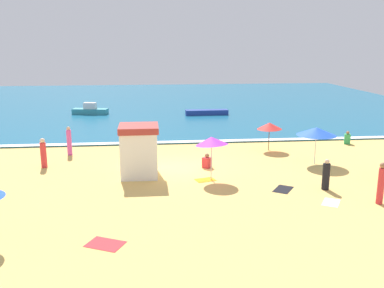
# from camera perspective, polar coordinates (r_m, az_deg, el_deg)

# --- Properties ---
(ground_plane) EXTENTS (60.00, 60.00, 0.00)m
(ground_plane) POSITION_cam_1_polar(r_m,az_deg,el_deg) (24.34, -1.24, -3.27)
(ground_plane) COLOR #EDBC60
(ocean_water) EXTENTS (60.00, 44.00, 0.10)m
(ocean_water) POSITION_cam_1_polar(r_m,az_deg,el_deg) (51.75, -3.82, 5.65)
(ocean_water) COLOR #196084
(ocean_water) RESTS_ON ground_plane
(wave_breaker_foam) EXTENTS (57.00, 0.70, 0.01)m
(wave_breaker_foam) POSITION_cam_1_polar(r_m,az_deg,el_deg) (30.39, -2.22, 0.30)
(wave_breaker_foam) COLOR white
(wave_breaker_foam) RESTS_ON ocean_water
(lifeguard_cabana) EXTENTS (2.07, 2.03, 2.78)m
(lifeguard_cabana) POSITION_cam_1_polar(r_m,az_deg,el_deg) (22.76, -7.11, -0.86)
(lifeguard_cabana) COLOR white
(lifeguard_cabana) RESTS_ON ground_plane
(beach_umbrella_1) EXTENTS (1.84, 1.83, 1.90)m
(beach_umbrella_1) POSITION_cam_1_polar(r_m,az_deg,el_deg) (28.54, 10.37, 2.41)
(beach_umbrella_1) COLOR #4C3823
(beach_umbrella_1) RESTS_ON ground_plane
(beach_umbrella_3) EXTENTS (2.40, 2.40, 2.39)m
(beach_umbrella_3) POSITION_cam_1_polar(r_m,az_deg,el_deg) (21.81, 2.63, 0.43)
(beach_umbrella_3) COLOR silver
(beach_umbrella_3) RESTS_ON ground_plane
(beach_umbrella_4) EXTENTS (2.79, 2.78, 2.20)m
(beach_umbrella_4) POSITION_cam_1_polar(r_m,az_deg,el_deg) (25.83, 16.39, 1.65)
(beach_umbrella_4) COLOR silver
(beach_umbrella_4) RESTS_ON ground_plane
(beachgoer_0) EXTENTS (0.50, 0.50, 1.54)m
(beachgoer_0) POSITION_cam_1_polar(r_m,az_deg,el_deg) (21.68, 17.57, -4.05)
(beachgoer_0) COLOR black
(beachgoer_0) RESTS_ON ground_plane
(beachgoer_1) EXTENTS (0.51, 0.51, 0.93)m
(beachgoer_1) POSITION_cam_1_polar(r_m,az_deg,el_deg) (32.09, 20.15, 0.72)
(beachgoer_1) COLOR green
(beachgoer_1) RESTS_ON ground_plane
(beachgoer_2) EXTENTS (0.43, 0.43, 1.72)m
(beachgoer_2) POSITION_cam_1_polar(r_m,az_deg,el_deg) (25.74, -19.34, -1.21)
(beachgoer_2) COLOR red
(beachgoer_2) RESTS_ON ground_plane
(beachgoer_3) EXTENTS (0.33, 0.33, 1.91)m
(beachgoer_3) POSITION_cam_1_polar(r_m,az_deg,el_deg) (20.57, 24.07, -4.86)
(beachgoer_3) COLOR red
(beachgoer_3) RESTS_ON ground_plane
(beachgoer_4) EXTENTS (0.60, 0.60, 0.85)m
(beachgoer_4) POSITION_cam_1_polar(r_m,az_deg,el_deg) (24.38, 2.03, -2.38)
(beachgoer_4) COLOR red
(beachgoer_4) RESTS_ON ground_plane
(beachgoer_6) EXTENTS (0.40, 0.40, 1.86)m
(beachgoer_6) POSITION_cam_1_polar(r_m,az_deg,el_deg) (28.09, -16.18, 0.33)
(beachgoer_6) COLOR #D84CA5
(beachgoer_6) RESTS_ON ground_plane
(beach_towel_0) EXTENTS (1.15, 1.27, 0.01)m
(beach_towel_0) POSITION_cam_1_polar(r_m,az_deg,el_deg) (20.21, 18.20, -7.48)
(beach_towel_0) COLOR white
(beach_towel_0) RESTS_ON ground_plane
(beach_towel_1) EXTENTS (1.30, 1.42, 0.01)m
(beach_towel_1) POSITION_cam_1_polar(r_m,az_deg,el_deg) (21.36, 12.15, -5.97)
(beach_towel_1) COLOR black
(beach_towel_1) RESTS_ON ground_plane
(beach_towel_2) EXTENTS (1.16, 0.93, 0.01)m
(beach_towel_2) POSITION_cam_1_polar(r_m,az_deg,el_deg) (22.28, 1.80, -4.85)
(beach_towel_2) COLOR orange
(beach_towel_2) RESTS_ON ground_plane
(beach_towel_4) EXTENTS (1.55, 1.37, 0.01)m
(beach_towel_4) POSITION_cam_1_polar(r_m,az_deg,el_deg) (15.81, -11.58, -13.05)
(beach_towel_4) COLOR red
(beach_towel_4) RESTS_ON ground_plane
(small_boat_0) EXTENTS (4.20, 1.02, 0.49)m
(small_boat_0) POSITION_cam_1_polar(r_m,az_deg,el_deg) (42.03, 1.99, 4.29)
(small_boat_0) COLOR navy
(small_boat_0) RESTS_ON ocean_water
(small_boat_1) EXTENTS (3.60, 1.66, 1.15)m
(small_boat_1) POSITION_cam_1_polar(r_m,az_deg,el_deg) (43.56, -13.52, 4.43)
(small_boat_1) COLOR teal
(small_boat_1) RESTS_ON ocean_water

